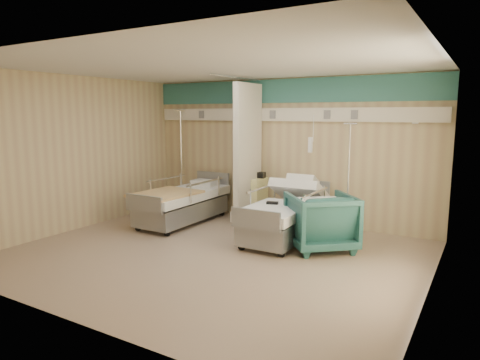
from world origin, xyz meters
name	(u,v)px	position (x,y,z in m)	size (l,w,h in m)	color
ground	(213,254)	(0.00, 0.00, 0.00)	(6.00, 5.00, 0.00)	gray
room_walls	(220,131)	(-0.03, 0.25, 1.86)	(6.04, 5.04, 2.82)	tan
bed_right	(285,221)	(0.60, 1.30, 0.32)	(1.00, 2.16, 0.63)	silver
bed_left	(182,207)	(-1.60, 1.30, 0.32)	(1.00, 2.16, 0.63)	silver
bedside_cabinet	(252,199)	(-0.55, 2.20, 0.42)	(0.50, 0.48, 0.85)	#EDE894
visitor_armchair	(321,221)	(1.31, 1.08, 0.45)	(0.95, 0.98, 0.89)	#21524F
waffle_blanket	(321,191)	(1.30, 1.05, 0.93)	(0.68, 0.60, 0.08)	white
iv_stand_right	(347,211)	(1.40, 2.19, 0.40)	(0.35, 0.35, 1.96)	silver
iv_stand_left	(182,189)	(-2.38, 2.28, 0.45)	(0.39, 0.39, 2.20)	silver
call_remote	(272,203)	(0.45, 1.09, 0.65)	(0.19, 0.09, 0.04)	black
tan_blanket	(166,194)	(-1.62, 0.84, 0.65)	(0.94, 1.18, 0.04)	tan
toiletry_bag	(260,175)	(-0.42, 2.29, 0.91)	(0.22, 0.14, 0.12)	black
white_cup	(247,173)	(-0.74, 2.34, 0.91)	(0.08, 0.08, 0.12)	white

